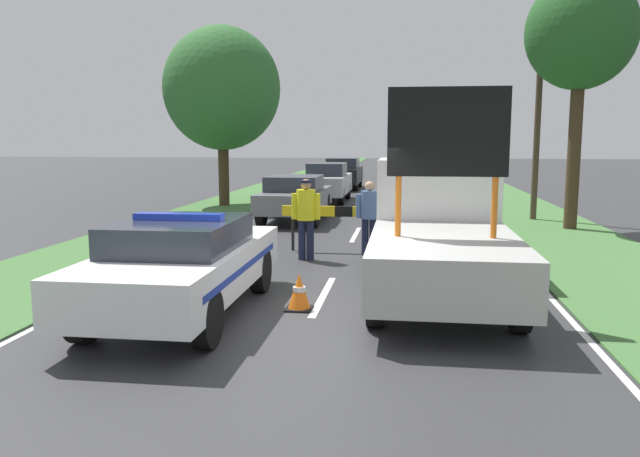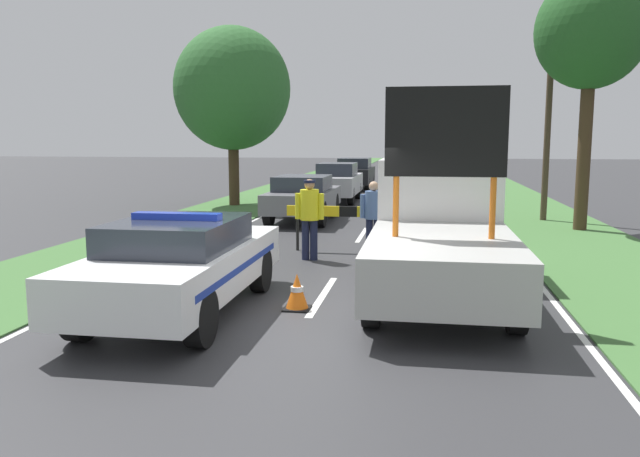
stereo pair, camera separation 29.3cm
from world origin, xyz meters
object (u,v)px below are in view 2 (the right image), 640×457
queued_car_sedan_silver (338,182)px  roadside_tree_near_right (232,89)px  roadside_tree_near_left (591,33)px  queued_car_suv_grey (303,197)px  queued_car_sedan_black (355,173)px  work_truck (440,230)px  police_officer (310,212)px  police_car (182,262)px  road_barrier (339,215)px  pedestrian_civilian (373,212)px  utility_pole (549,93)px  traffic_cone_centre_front (297,292)px  traffic_cone_near_police (412,230)px

queued_car_sedan_silver → roadside_tree_near_right: bearing=30.6°
roadside_tree_near_left → roadside_tree_near_right: 12.97m
queued_car_suv_grey → queued_car_sedan_black: size_ratio=0.97×
work_truck → roadside_tree_near_left: roadside_tree_near_left is taller
police_officer → roadside_tree_near_left: roadside_tree_near_left is taller
police_officer → queued_car_sedan_black: 19.93m
police_car → work_truck: (3.88, 1.94, 0.31)m
road_barrier → queued_car_sedan_silver: queued_car_sedan_silver is taller
police_car → pedestrian_civilian: (2.48, 5.21, 0.21)m
roadside_tree_near_left → roadside_tree_near_right: roadside_tree_near_left is taller
police_car → pedestrian_civilian: pedestrian_civilian is taller
road_barrier → utility_pole: 9.37m
traffic_cone_centre_front → utility_pole: (5.77, 11.75, 3.80)m
roadside_tree_near_left → road_barrier: bearing=-144.9°
road_barrier → traffic_cone_centre_front: road_barrier is taller
police_car → pedestrian_civilian: size_ratio=2.89×
traffic_cone_centre_front → roadside_tree_near_left: bearing=56.4°
police_officer → roadside_tree_near_right: 12.26m
road_barrier → traffic_cone_centre_front: bearing=-95.8°
work_truck → queued_car_sedan_silver: bearing=-74.8°
traffic_cone_near_police → traffic_cone_centre_front: bearing=-104.2°
police_car → traffic_cone_centre_front: 1.81m
utility_pole → queued_car_suv_grey: bearing=-170.3°
traffic_cone_near_police → utility_pole: (4.12, 5.23, 3.73)m
police_car → queued_car_sedan_black: (-0.01, 24.37, 0.06)m
police_car → queued_car_sedan_silver: size_ratio=1.09×
work_truck → roadside_tree_near_left: bearing=-116.1°
road_barrier → utility_pole: size_ratio=0.32×
queued_car_suv_grey → utility_pole: 8.46m
road_barrier → traffic_cone_near_police: (1.67, 1.40, -0.53)m
traffic_cone_centre_front → queued_car_sedan_black: 23.97m
pedestrian_civilian → traffic_cone_near_police: bearing=51.8°
pedestrian_civilian → utility_pole: (4.97, 7.00, 3.09)m
pedestrian_civilian → traffic_cone_near_police: 2.07m
road_barrier → police_officer: bearing=-120.7°
traffic_cone_centre_front → queued_car_sedan_black: size_ratio=0.13×
queued_car_suv_grey → traffic_cone_near_police: bearing=132.3°
queued_car_sedan_silver → pedestrian_civilian: bearing=101.5°
work_truck → police_officer: 3.72m
pedestrian_civilian → queued_car_sedan_silver: size_ratio=0.38×
police_car → road_barrier: bearing=69.0°
queued_car_sedan_black → traffic_cone_near_police: bearing=100.9°
traffic_cone_centre_front → queued_car_sedan_silver: (-1.67, 16.92, 0.56)m
work_truck → road_barrier: (-2.22, 3.65, -0.21)m
roadside_tree_near_right → queued_car_sedan_black: bearing=67.6°
work_truck → queued_car_sedan_silver: 15.93m
road_barrier → queued_car_suv_grey: 5.64m
queued_car_suv_grey → utility_pole: utility_pole is taller
work_truck → road_barrier: work_truck is taller
road_barrier → queued_car_sedan_black: (-1.67, 18.79, -0.03)m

